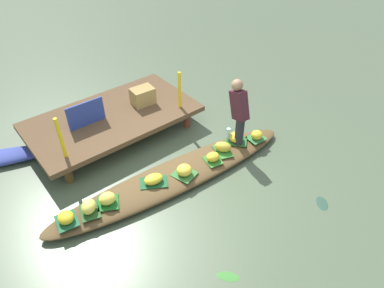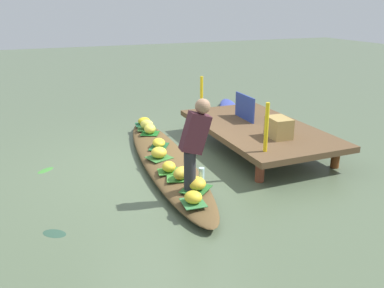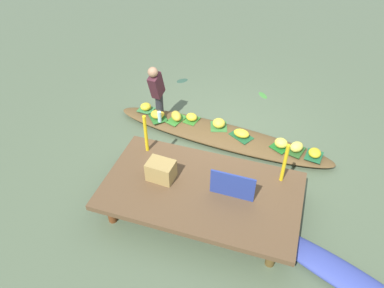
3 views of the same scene
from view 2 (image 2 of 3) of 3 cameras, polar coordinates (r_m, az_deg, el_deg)
name	(u,v)px [view 2 (image 2 of 3)]	position (r m, az deg, el deg)	size (l,w,h in m)	color
canal_water	(166,166)	(6.80, -3.70, -3.06)	(40.00, 40.00, 0.00)	#4F5F45
dock_platform	(257,129)	(7.55, 9.19, 2.09)	(3.20, 1.80, 0.44)	brown
vendor_boat	(166,160)	(6.77, -3.72, -2.32)	(4.57, 0.79, 0.19)	brown
moored_boat	(230,112)	(9.82, 5.42, 4.53)	(2.65, 0.47, 0.19)	#37459B
leaf_mat_0	(169,171)	(6.08, -3.26, -3.86)	(0.33, 0.26, 0.01)	#327426
banana_bunch_0	(169,167)	(6.05, -3.27, -3.20)	(0.24, 0.20, 0.16)	yellow
leaf_mat_1	(193,203)	(5.17, 0.17, -8.25)	(0.32, 0.28, 0.01)	#377940
banana_bunch_1	(193,197)	(5.13, 0.17, -7.48)	(0.23, 0.22, 0.16)	yellow
leaf_mat_2	(159,147)	(7.12, -4.68, -0.37)	(0.44, 0.28, 0.01)	#1B542C
banana_bunch_2	(159,143)	(7.10, -4.69, 0.18)	(0.32, 0.22, 0.15)	yellow
leaf_mat_3	(196,189)	(5.53, 0.57, -6.33)	(0.40, 0.32, 0.01)	#276427
banana_bunch_3	(196,183)	(5.49, 0.57, -5.52)	(0.29, 0.25, 0.17)	gold
leaf_mat_4	(159,158)	(6.62, -4.65, -1.92)	(0.36, 0.33, 0.01)	#367332
banana_bunch_4	(159,152)	(6.59, -4.67, -1.20)	(0.25, 0.25, 0.18)	yellow
leaf_mat_5	(147,129)	(8.13, -6.35, 2.10)	(0.37, 0.27, 0.01)	#275222
banana_bunch_5	(147,124)	(8.11, -6.38, 2.75)	(0.26, 0.21, 0.19)	#ECDE55
leaf_mat_6	(150,133)	(7.86, -5.92, 1.50)	(0.31, 0.33, 0.01)	#1A6320
banana_bunch_6	(150,129)	(7.83, -5.95, 2.14)	(0.22, 0.25, 0.19)	#F3DE4E
leaf_mat_7	(144,124)	(8.46, -6.75, 2.76)	(0.35, 0.30, 0.01)	#1C5A35
banana_bunch_7	(144,121)	(8.44, -6.77, 3.24)	(0.25, 0.23, 0.15)	gold
leaf_mat_8	(182,178)	(5.84, -1.47, -4.87)	(0.43, 0.26, 0.01)	#357D2D
banana_bunch_8	(182,173)	(5.80, -1.48, -4.07)	(0.30, 0.20, 0.18)	gold
vendor_person	(195,140)	(5.27, 0.39, 0.58)	(0.22, 0.43, 1.25)	#28282D
water_bottle	(202,177)	(5.60, 1.35, -4.60)	(0.08, 0.08, 0.26)	#B0DCE9
market_banner	(245,107)	(7.88, 7.42, 5.16)	(0.71, 0.03, 0.47)	navy
railing_post_west	(202,95)	(8.19, 1.35, 6.88)	(0.06, 0.06, 0.76)	yellow
railing_post_east	(266,127)	(6.14, 10.42, 2.31)	(0.06, 0.06, 0.76)	yellow
produce_crate	(279,128)	(6.90, 12.09, 2.28)	(0.44, 0.32, 0.34)	#A18448
drifting_plant_0	(46,170)	(7.02, -19.90, -3.48)	(0.31, 0.14, 0.01)	#3D8133
drifting_plant_1	(54,233)	(5.17, -18.78, -11.80)	(0.31, 0.18, 0.01)	#2B4A39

